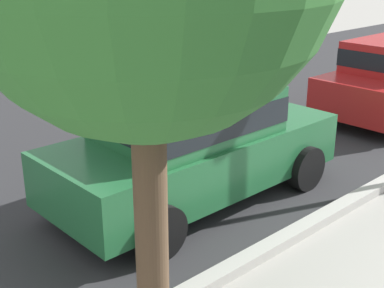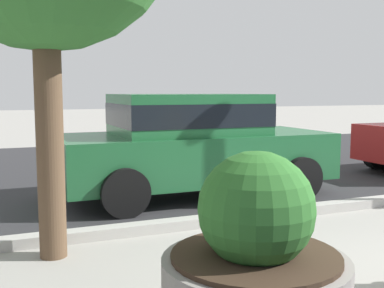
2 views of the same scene
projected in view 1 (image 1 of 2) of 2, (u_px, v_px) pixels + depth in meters
The scene contains 3 objects.
street_surface at pixel (113, 134), 9.83m from camera, with size 60.00×9.00×0.01m, color #2D2D30.
curb_stone at pixel (324, 217), 6.64m from camera, with size 60.00×0.20×0.12m, color #B2AFA8.
parked_car_green at pixel (193, 141), 6.99m from camera, with size 4.10×1.93×1.56m.
Camera 1 is at (-5.24, -0.31, 3.20)m, focal length 49.50 mm.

